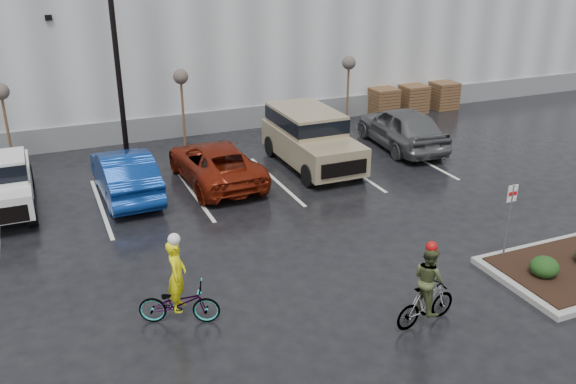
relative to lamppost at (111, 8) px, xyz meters
name	(u,v)px	position (x,y,z in m)	size (l,w,h in m)	color
ground	(382,296)	(4.00, -12.00, -5.69)	(120.00, 120.00, 0.00)	black
warehouse	(166,27)	(4.00, 9.99, -2.04)	(60.50, 15.50, 7.20)	#A8AAAD
wooded_ridge	(107,2)	(4.00, 33.00, -2.69)	(80.00, 25.00, 6.00)	#2A3D19
lamppost	(111,8)	(0.00, 0.00, 0.00)	(0.50, 1.00, 9.22)	black
sapling_west	(2,96)	(-4.00, 1.00, -2.96)	(0.60, 0.60, 3.20)	#4D311E
sapling_mid	(181,81)	(2.50, 1.00, -2.96)	(0.60, 0.60, 3.20)	#4D311E
sapling_east	(349,67)	(10.00, 1.00, -2.96)	(0.60, 0.60, 3.20)	#4D311E
pallet_stack_a	(383,102)	(12.50, 2.00, -5.01)	(1.20, 1.20, 1.35)	#4D311E
pallet_stack_b	(413,99)	(14.20, 2.00, -5.01)	(1.20, 1.20, 1.35)	#4D311E
pallet_stack_c	(443,95)	(16.00, 2.00, -5.01)	(1.20, 1.20, 1.35)	#4D311E
shrub_a	(544,267)	(8.00, -13.00, -5.27)	(0.70, 0.70, 0.52)	#143713
fire_lane_sign	(509,213)	(7.80, -11.80, -4.28)	(0.30, 0.05, 2.20)	gray
car_blue	(125,173)	(-0.57, -3.27, -4.91)	(1.63, 4.68, 1.54)	navy
car_red	(215,163)	(2.52, -3.27, -4.98)	(2.33, 5.06, 1.41)	maroon
suv_tan	(312,140)	(6.30, -3.15, -4.66)	(2.20, 5.10, 2.06)	gray
car_grey	(402,127)	(10.61, -2.54, -4.83)	(2.02, 5.02, 1.71)	#5B5D5F
cyclist_hivis	(179,295)	(-0.69, -11.15, -5.01)	(1.90, 1.28, 2.18)	#3F3F44
cyclist_olive	(427,294)	(4.27, -13.34, -4.93)	(1.60, 0.79, 2.02)	#3F3F44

